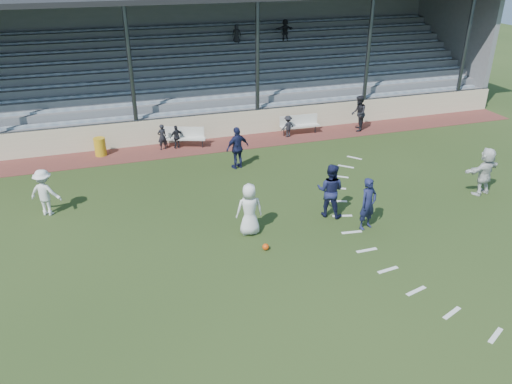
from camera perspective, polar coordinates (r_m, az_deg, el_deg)
ground at (r=15.04m, az=2.93°, el=-8.47°), size 90.00×90.00×0.00m
cinder_track at (r=24.06m, az=-5.84°, el=5.24°), size 34.00×2.00×0.02m
retaining_wall at (r=24.83m, az=-6.43°, el=7.33°), size 34.00×0.18×1.20m
bench_left at (r=23.93m, az=-8.27°, el=6.45°), size 2.02×1.12×0.95m
bench_right at (r=25.52m, az=4.95°, el=7.88°), size 2.01×0.52×0.95m
trash_bin at (r=23.75m, az=-17.39°, el=4.96°), size 0.52×0.52×0.83m
football at (r=15.72m, az=1.11°, el=-6.29°), size 0.21×0.21×0.21m
player_white_lead at (r=16.21m, az=-0.76°, el=-2.00°), size 0.91×0.63×1.78m
player_navy_lead at (r=16.94m, az=12.68°, el=-1.32°), size 0.76×0.61×1.81m
player_navy_mid at (r=17.46m, az=8.47°, el=0.18°), size 1.20×1.16×1.95m
player_white_wing at (r=18.90m, az=-22.99°, el=-0.06°), size 1.27×1.04×1.71m
player_navy_wing at (r=21.22m, az=-2.13°, el=5.07°), size 1.16×0.73×1.83m
player_white_back at (r=20.77m, az=24.70°, el=2.17°), size 1.81×0.90×1.87m
official at (r=26.30m, az=11.65°, el=8.79°), size 1.01×1.10×1.83m
sub_left_near at (r=23.73m, az=-10.69°, el=6.22°), size 0.51×0.41×1.22m
sub_left_far at (r=23.76m, az=-9.05°, el=6.23°), size 0.69×0.39×1.11m
sub_right at (r=25.03m, az=3.67°, el=7.51°), size 0.77×0.53×1.09m
grandstand at (r=28.87m, az=-8.57°, el=13.18°), size 34.60×9.00×6.61m
penalty_arc at (r=16.74m, az=16.34°, el=-5.68°), size 3.89×14.63×0.01m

